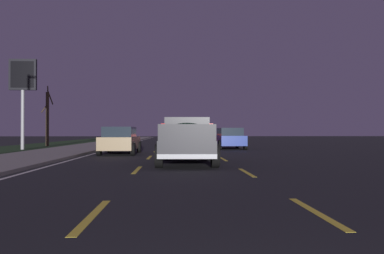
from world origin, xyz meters
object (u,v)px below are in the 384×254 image
gas_price_sign (23,82)px  sedan_blue (229,138)px  sedan_red (178,136)px  pickup_truck (187,139)px  bare_tree_far (47,117)px  sedan_tan (120,140)px

gas_price_sign → sedan_blue: bearing=-88.1°
sedan_red → sedan_blue: same height
sedan_blue → pickup_truck: bearing=164.1°
sedan_blue → bare_tree_far: (5.73, 15.15, 1.75)m
sedan_red → bare_tree_far: 15.03m
sedan_red → gas_price_sign: bearing=144.8°
sedan_tan → sedan_blue: size_ratio=1.00×
sedan_tan → gas_price_sign: (5.51, 7.67, 4.01)m
gas_price_sign → bare_tree_far: size_ratio=1.22×
gas_price_sign → sedan_tan: bearing=-125.7°
pickup_truck → sedan_red: 27.68m
sedan_red → sedan_tan: same height
sedan_red → gas_price_sign: (-15.78, 11.12, 4.01)m
sedan_red → gas_price_sign: 19.72m
pickup_truck → sedan_blue: (12.39, -3.53, -0.20)m
sedan_blue → gas_price_sign: size_ratio=0.69×
sedan_tan → sedan_blue: 9.33m
pickup_truck → bare_tree_far: size_ratio=1.04×
sedan_tan → gas_price_sign: 10.26m
pickup_truck → gas_price_sign: (11.90, 11.27, 3.81)m
sedan_tan → sedan_red: bearing=-9.2°
sedan_red → sedan_blue: bearing=-166.4°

